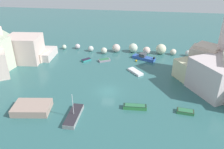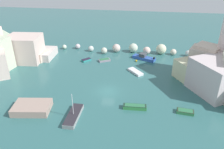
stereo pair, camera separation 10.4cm
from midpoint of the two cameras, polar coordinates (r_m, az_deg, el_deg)
cove_water at (r=44.06m, az=-1.00°, el=-4.28°), size 160.00×160.00×0.00m
rock_breakwater at (r=62.49m, az=6.29°, el=6.46°), size 36.09×4.39×2.76m
stone_dock at (r=40.71m, az=-19.67°, el=-7.95°), size 6.62×5.05×1.24m
channel_buoy at (r=57.16m, az=6.27°, el=3.52°), size 0.50×0.50×0.50m
moored_boat_0 at (r=37.52m, az=-9.68°, el=-10.29°), size 1.81×5.96×4.46m
moored_boat_1 at (r=58.67m, az=8.14°, el=4.33°), size 6.14×4.07×1.55m
moored_boat_2 at (r=57.60m, az=-6.51°, el=3.72°), size 2.46×2.56×0.53m
moored_boat_3 at (r=39.21m, az=5.90°, el=-8.19°), size 4.09×1.36×0.71m
moored_boat_4 at (r=57.12m, az=-1.90°, el=3.70°), size 3.17×2.56×0.59m
moored_boat_5 at (r=51.38m, az=6.06°, el=0.72°), size 3.79×4.14×0.50m
moored_boat_6 at (r=39.97m, az=18.25°, el=-8.98°), size 2.94×1.61×0.56m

